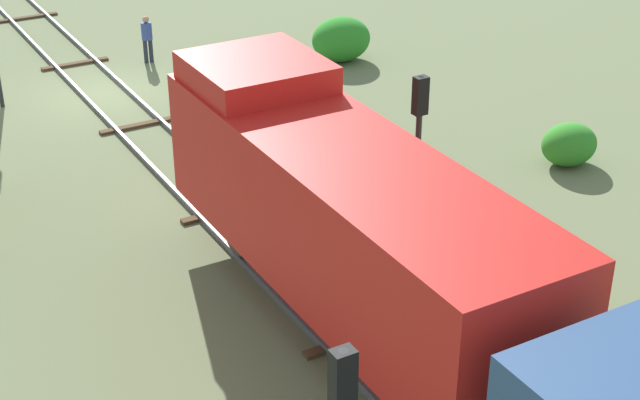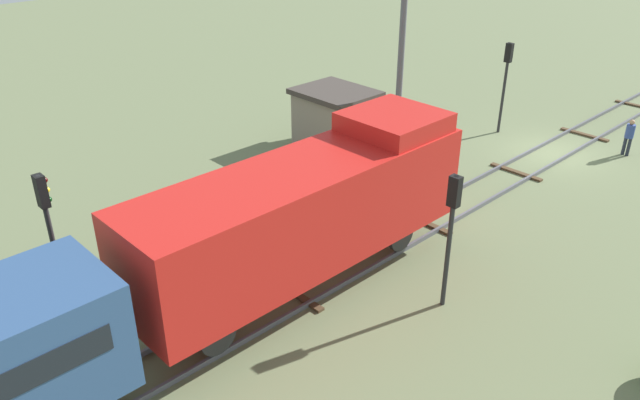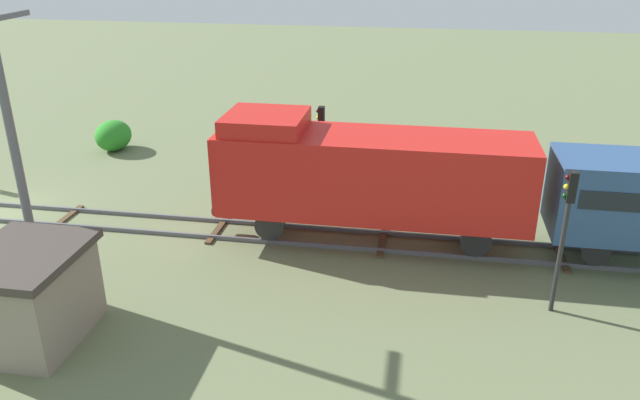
{
  "view_description": "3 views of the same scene",
  "coord_description": "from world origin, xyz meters",
  "px_view_note": "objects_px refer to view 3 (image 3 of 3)",
  "views": [
    {
      "loc": [
        8.8,
        29.89,
        11.89
      ],
      "look_at": [
        -0.04,
        14.37,
        2.55
      ],
      "focal_mm": 55.0,
      "sensor_mm": 36.0,
      "label": 1
    },
    {
      "loc": [
        -11.76,
        26.08,
        11.25
      ],
      "look_at": [
        0.31,
        14.54,
        2.63
      ],
      "focal_mm": 35.0,
      "sensor_mm": 36.0,
      "label": 2
    },
    {
      "loc": [
        20.74,
        17.1,
        10.63
      ],
      "look_at": [
        0.8,
        13.71,
        1.93
      ],
      "focal_mm": 35.0,
      "sensor_mm": 36.0,
      "label": 3
    }
  ],
  "objects_px": {
    "traffic_signal_mid": "(321,137)",
    "relay_hut": "(30,295)",
    "traffic_signal_far": "(566,217)",
    "locomotive": "(367,173)",
    "catenary_mast": "(16,151)"
  },
  "relations": [
    {
      "from": "traffic_signal_mid",
      "to": "relay_hut",
      "type": "relative_size",
      "value": 1.2
    },
    {
      "from": "relay_hut",
      "to": "traffic_signal_far",
      "type": "bearing_deg",
      "value": 104.91
    },
    {
      "from": "traffic_signal_far",
      "to": "relay_hut",
      "type": "height_order",
      "value": "traffic_signal_far"
    },
    {
      "from": "locomotive",
      "to": "catenary_mast",
      "type": "bearing_deg",
      "value": -63.74
    },
    {
      "from": "traffic_signal_mid",
      "to": "traffic_signal_far",
      "type": "height_order",
      "value": "traffic_signal_far"
    },
    {
      "from": "locomotive",
      "to": "traffic_signal_far",
      "type": "height_order",
      "value": "locomotive"
    },
    {
      "from": "traffic_signal_mid",
      "to": "traffic_signal_far",
      "type": "xyz_separation_m",
      "value": [
        7.0,
        8.3,
        0.22
      ]
    },
    {
      "from": "traffic_signal_far",
      "to": "relay_hut",
      "type": "xyz_separation_m",
      "value": [
        3.9,
        -14.65,
        -1.74
      ]
    },
    {
      "from": "locomotive",
      "to": "traffic_signal_far",
      "type": "xyz_separation_m",
      "value": [
        3.6,
        6.06,
        0.36
      ]
    },
    {
      "from": "relay_hut",
      "to": "locomotive",
      "type": "bearing_deg",
      "value": 131.14
    },
    {
      "from": "traffic_signal_far",
      "to": "catenary_mast",
      "type": "height_order",
      "value": "catenary_mast"
    },
    {
      "from": "locomotive",
      "to": "traffic_signal_mid",
      "type": "height_order",
      "value": "locomotive"
    },
    {
      "from": "locomotive",
      "to": "traffic_signal_far",
      "type": "relative_size",
      "value": 2.56
    },
    {
      "from": "catenary_mast",
      "to": "relay_hut",
      "type": "height_order",
      "value": "catenary_mast"
    },
    {
      "from": "catenary_mast",
      "to": "relay_hut",
      "type": "xyz_separation_m",
      "value": [
        2.56,
        1.44,
        -3.28
      ]
    }
  ]
}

